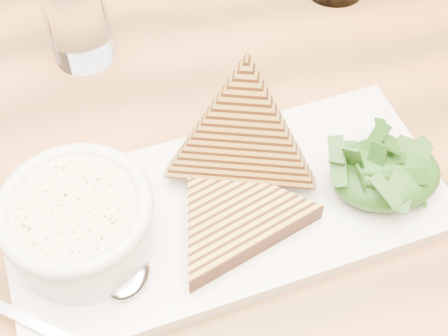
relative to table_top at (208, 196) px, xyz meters
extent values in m
cube|color=#B26D39|center=(0.00, 0.00, 0.00)|extent=(1.39, 0.98, 0.04)
cube|color=silver|center=(0.01, -0.04, 0.03)|extent=(0.44, 0.25, 0.02)
cylinder|color=silver|center=(-0.12, -0.05, 0.06)|extent=(0.13, 0.13, 0.05)
cylinder|color=beige|center=(-0.12, -0.05, 0.09)|extent=(0.11, 0.11, 0.01)
torus|color=silver|center=(-0.12, -0.05, 0.09)|extent=(0.13, 0.13, 0.01)
ellipsoid|color=#173C0F|center=(0.16, -0.04, 0.06)|extent=(0.10, 0.08, 0.04)
ellipsoid|color=silver|center=(-0.08, -0.10, 0.04)|extent=(0.06, 0.06, 0.01)
cube|color=silver|center=(-0.16, -0.13, 0.04)|extent=(0.10, 0.08, 0.00)
cylinder|color=white|center=(-0.11, 0.21, 0.07)|extent=(0.07, 0.07, 0.11)
camera|label=1|loc=(-0.05, -0.35, 0.53)|focal=50.00mm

